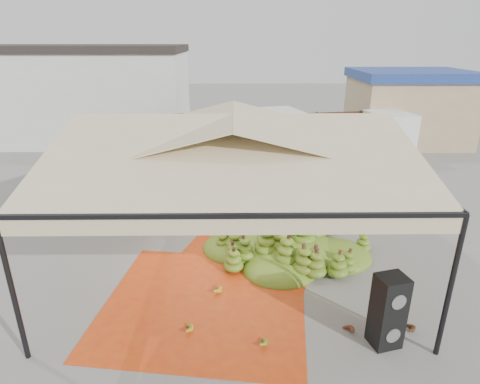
{
  "coord_description": "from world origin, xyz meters",
  "views": [
    {
      "loc": [
        0.06,
        -10.17,
        5.83
      ],
      "look_at": [
        0.2,
        1.5,
        1.3
      ],
      "focal_mm": 30.0,
      "sensor_mm": 36.0,
      "label": 1
    }
  ],
  "objects_px": {
    "speaker_stack": "(388,311)",
    "truck_right": "(347,133)",
    "truck_left": "(228,135)",
    "vendor": "(214,172)",
    "banana_heap": "(290,237)"
  },
  "relations": [
    {
      "from": "speaker_stack",
      "to": "truck_right",
      "type": "relative_size",
      "value": 0.22
    },
    {
      "from": "truck_left",
      "to": "truck_right",
      "type": "relative_size",
      "value": 1.12
    },
    {
      "from": "speaker_stack",
      "to": "truck_right",
      "type": "height_order",
      "value": "truck_right"
    },
    {
      "from": "truck_left",
      "to": "truck_right",
      "type": "xyz_separation_m",
      "value": [
        5.8,
        1.19,
        -0.15
      ]
    },
    {
      "from": "speaker_stack",
      "to": "vendor",
      "type": "relative_size",
      "value": 0.95
    },
    {
      "from": "banana_heap",
      "to": "truck_left",
      "type": "xyz_separation_m",
      "value": [
        -1.88,
        7.96,
        1.07
      ]
    },
    {
      "from": "speaker_stack",
      "to": "vendor",
      "type": "distance_m",
      "value": 9.48
    },
    {
      "from": "banana_heap",
      "to": "truck_right",
      "type": "relative_size",
      "value": 0.7
    },
    {
      "from": "truck_left",
      "to": "banana_heap",
      "type": "bearing_deg",
      "value": -93.68
    },
    {
      "from": "banana_heap",
      "to": "vendor",
      "type": "xyz_separation_m",
      "value": [
        -2.38,
        5.04,
        0.29
      ]
    },
    {
      "from": "speaker_stack",
      "to": "truck_left",
      "type": "height_order",
      "value": "truck_left"
    },
    {
      "from": "banana_heap",
      "to": "vendor",
      "type": "distance_m",
      "value": 5.58
    },
    {
      "from": "banana_heap",
      "to": "truck_right",
      "type": "distance_m",
      "value": 10.0
    },
    {
      "from": "truck_left",
      "to": "speaker_stack",
      "type": "bearing_deg",
      "value": -90.88
    },
    {
      "from": "banana_heap",
      "to": "vendor",
      "type": "height_order",
      "value": "vendor"
    }
  ]
}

